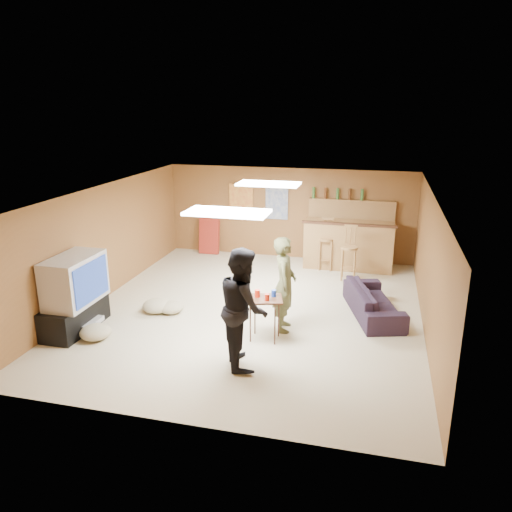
% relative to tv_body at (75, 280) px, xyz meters
% --- Properties ---
extents(ground, '(7.00, 7.00, 0.00)m').
position_rel_tv_body_xyz_m(ground, '(2.65, 1.50, -0.90)').
color(ground, '#BDB290').
rests_on(ground, ground).
extents(ceiling, '(6.00, 7.00, 0.02)m').
position_rel_tv_body_xyz_m(ceiling, '(2.65, 1.50, 1.30)').
color(ceiling, silver).
rests_on(ceiling, ground).
extents(wall_back, '(6.00, 0.02, 2.20)m').
position_rel_tv_body_xyz_m(wall_back, '(2.65, 5.00, 0.20)').
color(wall_back, brown).
rests_on(wall_back, ground).
extents(wall_front, '(6.00, 0.02, 2.20)m').
position_rel_tv_body_xyz_m(wall_front, '(2.65, -2.00, 0.20)').
color(wall_front, brown).
rests_on(wall_front, ground).
extents(wall_left, '(0.02, 7.00, 2.20)m').
position_rel_tv_body_xyz_m(wall_left, '(-0.35, 1.50, 0.20)').
color(wall_left, brown).
rests_on(wall_left, ground).
extents(wall_right, '(0.02, 7.00, 2.20)m').
position_rel_tv_body_xyz_m(wall_right, '(5.65, 1.50, 0.20)').
color(wall_right, brown).
rests_on(wall_right, ground).
extents(tv_stand, '(0.55, 1.30, 0.50)m').
position_rel_tv_body_xyz_m(tv_stand, '(-0.07, 0.00, -0.65)').
color(tv_stand, black).
rests_on(tv_stand, ground).
extents(dvd_box, '(0.35, 0.50, 0.08)m').
position_rel_tv_body_xyz_m(dvd_box, '(0.15, 0.00, -0.75)').
color(dvd_box, '#B2B2B7').
rests_on(dvd_box, tv_stand).
extents(tv_body, '(0.60, 1.10, 0.80)m').
position_rel_tv_body_xyz_m(tv_body, '(0.00, 0.00, 0.00)').
color(tv_body, '#B2B2B7').
rests_on(tv_body, tv_stand).
extents(tv_screen, '(0.02, 0.95, 0.65)m').
position_rel_tv_body_xyz_m(tv_screen, '(0.31, 0.00, 0.00)').
color(tv_screen, navy).
rests_on(tv_screen, tv_body).
extents(bar_counter, '(2.00, 0.60, 1.10)m').
position_rel_tv_body_xyz_m(bar_counter, '(4.15, 4.45, -0.35)').
color(bar_counter, olive).
rests_on(bar_counter, ground).
extents(bar_lip, '(2.10, 0.12, 0.05)m').
position_rel_tv_body_xyz_m(bar_lip, '(4.15, 4.20, 0.20)').
color(bar_lip, '#3D2113').
rests_on(bar_lip, bar_counter).
extents(bar_shelf, '(2.00, 0.18, 0.05)m').
position_rel_tv_body_xyz_m(bar_shelf, '(4.15, 4.90, 0.60)').
color(bar_shelf, olive).
rests_on(bar_shelf, bar_backing).
extents(bar_backing, '(2.00, 0.14, 0.60)m').
position_rel_tv_body_xyz_m(bar_backing, '(4.15, 4.92, 0.30)').
color(bar_backing, olive).
rests_on(bar_backing, bar_counter).
extents(poster_left, '(0.60, 0.03, 0.85)m').
position_rel_tv_body_xyz_m(poster_left, '(1.45, 4.96, 0.45)').
color(poster_left, '#BF3F26').
rests_on(poster_left, wall_back).
extents(poster_right, '(0.55, 0.03, 0.80)m').
position_rel_tv_body_xyz_m(poster_right, '(2.35, 4.96, 0.45)').
color(poster_right, '#334C99').
rests_on(poster_right, wall_back).
extents(folding_chair_stack, '(0.50, 0.26, 0.91)m').
position_rel_tv_body_xyz_m(folding_chair_stack, '(0.65, 4.80, -0.45)').
color(folding_chair_stack, '#A22A1D').
rests_on(folding_chair_stack, ground).
extents(ceiling_panel_front, '(1.20, 0.60, 0.04)m').
position_rel_tv_body_xyz_m(ceiling_panel_front, '(2.65, 0.00, 1.27)').
color(ceiling_panel_front, white).
rests_on(ceiling_panel_front, ceiling).
extents(ceiling_panel_back, '(1.20, 0.60, 0.04)m').
position_rel_tv_body_xyz_m(ceiling_panel_back, '(2.65, 2.70, 1.27)').
color(ceiling_panel_back, white).
rests_on(ceiling_panel_back, ceiling).
extents(person_olive, '(0.47, 0.64, 1.61)m').
position_rel_tv_body_xyz_m(person_olive, '(3.34, 0.88, -0.09)').
color(person_olive, brown).
rests_on(person_olive, ground).
extents(person_black, '(0.96, 1.06, 1.77)m').
position_rel_tv_body_xyz_m(person_black, '(2.99, -0.40, -0.02)').
color(person_black, black).
rests_on(person_black, ground).
extents(sofa, '(1.21, 1.94, 0.53)m').
position_rel_tv_body_xyz_m(sofa, '(4.80, 1.85, -0.64)').
color(sofa, black).
rests_on(sofa, ground).
extents(tray_table, '(0.65, 0.57, 0.72)m').
position_rel_tv_body_xyz_m(tray_table, '(3.11, 0.43, -0.54)').
color(tray_table, '#3D2113').
rests_on(tray_table, ground).
extents(cup_red_near, '(0.11, 0.11, 0.12)m').
position_rel_tv_body_xyz_m(cup_red_near, '(2.99, 0.45, -0.12)').
color(cup_red_near, red).
rests_on(cup_red_near, tray_table).
extents(cup_red_far, '(0.09, 0.09, 0.11)m').
position_rel_tv_body_xyz_m(cup_red_far, '(3.17, 0.35, -0.13)').
color(cup_red_far, red).
rests_on(cup_red_far, tray_table).
extents(cup_blue, '(0.10, 0.10, 0.11)m').
position_rel_tv_body_xyz_m(cup_blue, '(3.24, 0.53, -0.13)').
color(cup_blue, '#16359B').
rests_on(cup_blue, tray_table).
extents(bar_stool_left, '(0.49, 0.49, 1.19)m').
position_rel_tv_body_xyz_m(bar_stool_left, '(3.67, 4.23, -0.31)').
color(bar_stool_left, olive).
rests_on(bar_stool_left, ground).
extents(bar_stool_right, '(0.43, 0.43, 1.28)m').
position_rel_tv_body_xyz_m(bar_stool_right, '(4.22, 3.65, -0.26)').
color(bar_stool_right, olive).
rests_on(bar_stool_right, ground).
extents(cushion_near_tv, '(0.68, 0.68, 0.24)m').
position_rel_tv_body_xyz_m(cushion_near_tv, '(0.94, 1.03, -0.78)').
color(cushion_near_tv, tan).
rests_on(cushion_near_tv, ground).
extents(cushion_mid, '(0.57, 0.57, 0.20)m').
position_rel_tv_body_xyz_m(cushion_mid, '(1.21, 1.05, -0.80)').
color(cushion_mid, tan).
rests_on(cushion_mid, ground).
extents(cushion_far, '(0.54, 0.54, 0.23)m').
position_rel_tv_body_xyz_m(cushion_far, '(0.44, -0.23, -0.79)').
color(cushion_far, tan).
rests_on(cushion_far, ground).
extents(bottle_row, '(1.20, 0.08, 0.26)m').
position_rel_tv_body_xyz_m(bottle_row, '(3.81, 4.88, 0.75)').
color(bottle_row, '#3F7233').
rests_on(bottle_row, bar_shelf).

